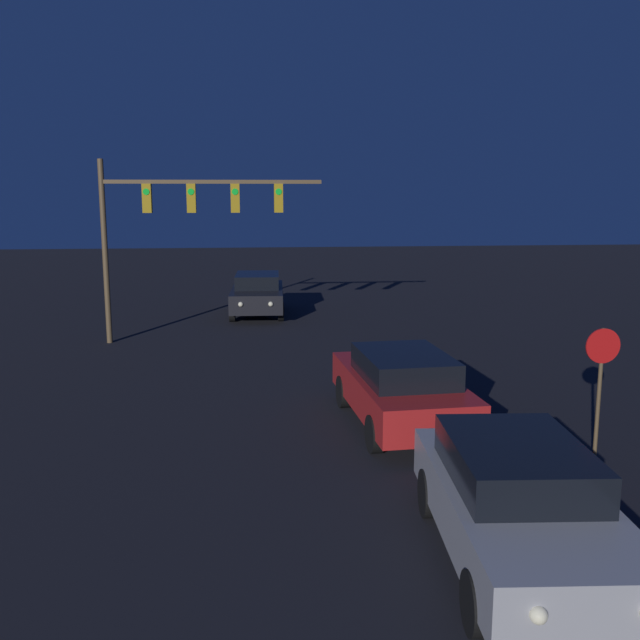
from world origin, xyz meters
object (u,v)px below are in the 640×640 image
at_px(car_near, 518,502).
at_px(car_mid, 401,387).
at_px(stop_sign, 600,376).
at_px(car_far, 257,293).
at_px(traffic_signal_mast, 178,213).

xyz_separation_m(car_near, car_mid, (-0.34, 5.58, 0.00)).
height_order(car_near, stop_sign, stop_sign).
bearing_deg(car_far, traffic_signal_mast, 64.80).
relative_size(car_near, stop_sign, 1.90).
distance_m(traffic_signal_mast, stop_sign, 14.50).
distance_m(car_mid, traffic_signal_mast, 10.97).
height_order(car_far, traffic_signal_mast, traffic_signal_mast).
bearing_deg(stop_sign, car_mid, 135.95).
height_order(car_near, car_far, same).
distance_m(car_near, car_mid, 5.59).
xyz_separation_m(car_mid, traffic_signal_mast, (-5.27, 9.05, 3.27)).
bearing_deg(car_mid, stop_sign, -48.07).
bearing_deg(car_near, car_far, -77.02).
distance_m(car_far, traffic_signal_mast, 6.35).
distance_m(car_mid, car_far, 14.14).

